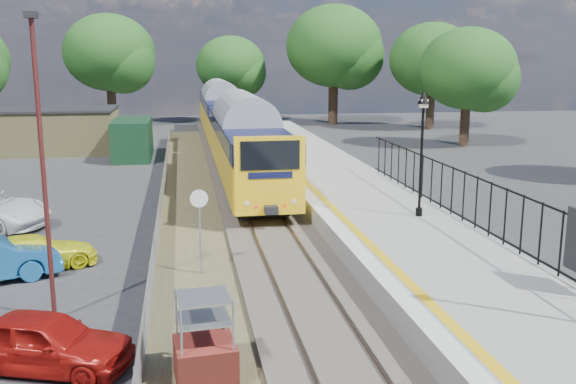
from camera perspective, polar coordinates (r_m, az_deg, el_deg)
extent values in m
plane|color=#2D2D30|center=(17.47, 1.93, -10.37)|extent=(120.00, 120.00, 0.00)
cube|color=#473F38|center=(26.85, -2.25, -2.20)|extent=(3.40, 80.00, 0.20)
cube|color=#4C472D|center=(24.75, -8.36, -3.71)|extent=(2.60, 70.00, 0.06)
cube|color=brown|center=(26.75, -3.79, -2.01)|extent=(0.07, 80.00, 0.14)
cube|color=brown|center=(26.92, -0.73, -1.89)|extent=(0.07, 80.00, 0.14)
cube|color=gray|center=(25.73, 7.64, -2.12)|extent=(5.00, 70.00, 0.90)
cube|color=silver|center=(25.06, 2.74, -1.33)|extent=(0.50, 70.00, 0.01)
cube|color=yellow|center=(25.17, 3.85, -1.28)|extent=(0.30, 70.00, 0.01)
cylinder|color=black|center=(24.10, 11.56, -1.74)|extent=(0.24, 0.24, 0.30)
cylinder|color=black|center=(23.75, 11.74, 2.61)|extent=(0.10, 0.10, 3.70)
cube|color=black|center=(23.52, 11.94, 7.30)|extent=(0.08, 0.08, 0.30)
cube|color=beige|center=(23.51, 11.96, 7.71)|extent=(0.26, 0.26, 0.30)
cone|color=black|center=(23.50, 11.98, 8.27)|extent=(0.44, 0.44, 0.50)
cube|color=black|center=(21.16, 18.27, 0.46)|extent=(0.05, 26.00, 0.05)
cube|color=tan|center=(48.92, -19.78, 5.13)|extent=(8.00, 6.00, 3.00)
cube|color=black|center=(48.79, -19.90, 6.94)|extent=(8.20, 6.20, 0.15)
cube|color=#13351B|center=(44.30, -13.63, 4.61)|extent=(2.40, 6.00, 2.60)
cylinder|color=#332319|center=(66.37, -15.38, 7.35)|extent=(0.88, 0.88, 3.85)
ellipsoid|color=#1F531B|center=(66.21, -15.63, 11.86)|extent=(8.80, 8.80, 7.48)
cylinder|color=#332319|center=(68.24, -5.04, 7.54)|extent=(0.72, 0.72, 3.15)
ellipsoid|color=#1F531B|center=(68.06, -5.10, 11.13)|extent=(7.20, 7.20, 6.12)
cylinder|color=#332319|center=(65.80, 4.03, 7.86)|extent=(0.96, 0.96, 4.20)
ellipsoid|color=#1F531B|center=(65.66, 4.10, 12.83)|extent=(9.60, 9.60, 8.16)
cylinder|color=#332319|center=(62.53, 12.52, 7.08)|extent=(0.80, 0.80, 3.50)
ellipsoid|color=#1F531B|center=(62.34, 12.72, 11.43)|extent=(8.00, 8.00, 6.80)
cylinder|color=#332319|center=(50.78, 15.42, 5.71)|extent=(0.72, 0.72, 3.15)
ellipsoid|color=#1F531B|center=(50.53, 15.69, 10.53)|extent=(7.20, 7.20, 6.12)
cube|color=yellow|center=(34.19, -3.92, 3.53)|extent=(2.80, 20.00, 1.90)
cube|color=#10133A|center=(34.03, -3.95, 5.70)|extent=(2.82, 20.00, 0.90)
cube|color=black|center=(34.03, -3.95, 5.70)|extent=(2.82, 18.00, 0.70)
cube|color=black|center=(34.38, -3.89, 1.58)|extent=(2.00, 18.00, 0.45)
cube|color=yellow|center=(54.60, -6.03, 6.59)|extent=(2.80, 20.00, 1.90)
cube|color=#10133A|center=(54.50, -6.06, 7.95)|extent=(2.82, 20.00, 0.90)
cube|color=black|center=(54.50, -6.06, 7.95)|extent=(2.82, 18.00, 0.70)
cube|color=black|center=(54.72, -6.00, 5.36)|extent=(2.00, 18.00, 0.45)
cube|color=black|center=(23.96, -1.59, 3.27)|extent=(2.24, 0.04, 1.10)
cube|color=maroon|center=(13.71, -7.36, -14.86)|extent=(1.32, 1.32, 0.93)
cylinder|color=#999EA3|center=(19.84, -7.82, -4.01)|extent=(0.06, 0.06, 2.45)
cylinder|color=silver|center=(19.50, -7.92, -0.58)|extent=(0.55, 0.06, 0.55)
cylinder|color=#4B1B19|center=(16.86, -20.90, 1.37)|extent=(0.12, 0.12, 7.53)
cube|color=black|center=(16.65, -21.89, 14.40)|extent=(0.25, 0.50, 0.15)
imported|color=#9D130E|center=(15.03, -20.84, -12.32)|extent=(4.08, 2.68, 1.29)
imported|color=yellow|center=(21.92, -21.60, -5.04)|extent=(4.12, 2.79, 1.11)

